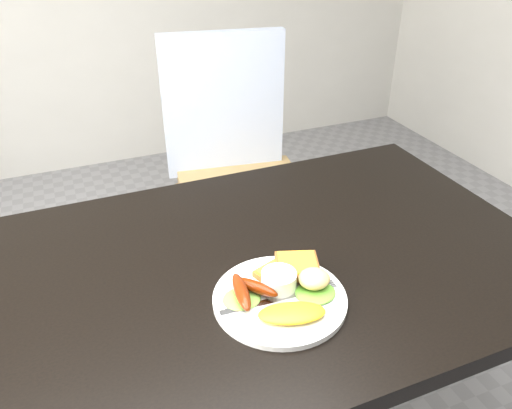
{
  "coord_description": "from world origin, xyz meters",
  "views": [
    {
      "loc": [
        -0.38,
        -0.8,
        1.41
      ],
      "look_at": [
        -0.06,
        -0.02,
        0.9
      ],
      "focal_mm": 35.0,
      "sensor_mm": 36.0,
      "label": 1
    }
  ],
  "objects_px": {
    "dining_table": "(276,262)",
    "person": "(148,180)",
    "dining_chair": "(244,193)",
    "plate": "(280,299)"
  },
  "relations": [
    {
      "from": "dining_table",
      "to": "person",
      "type": "relative_size",
      "value": 0.8
    },
    {
      "from": "dining_chair",
      "to": "person",
      "type": "bearing_deg",
      "value": -132.96
    },
    {
      "from": "dining_chair",
      "to": "plate",
      "type": "height_order",
      "value": "plate"
    },
    {
      "from": "person",
      "to": "plate",
      "type": "xyz_separation_m",
      "value": [
        0.13,
        -0.59,
        0.0
      ]
    },
    {
      "from": "dining_table",
      "to": "dining_chair",
      "type": "bearing_deg",
      "value": 73.98
    },
    {
      "from": "dining_chair",
      "to": "person",
      "type": "xyz_separation_m",
      "value": [
        -0.41,
        -0.32,
        0.3
      ]
    },
    {
      "from": "dining_table",
      "to": "plate",
      "type": "relative_size",
      "value": 4.63
    },
    {
      "from": "dining_chair",
      "to": "person",
      "type": "height_order",
      "value": "person"
    },
    {
      "from": "dining_chair",
      "to": "plate",
      "type": "xyz_separation_m",
      "value": [
        -0.28,
        -0.91,
        0.31
      ]
    },
    {
      "from": "person",
      "to": "plate",
      "type": "height_order",
      "value": "person"
    }
  ]
}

